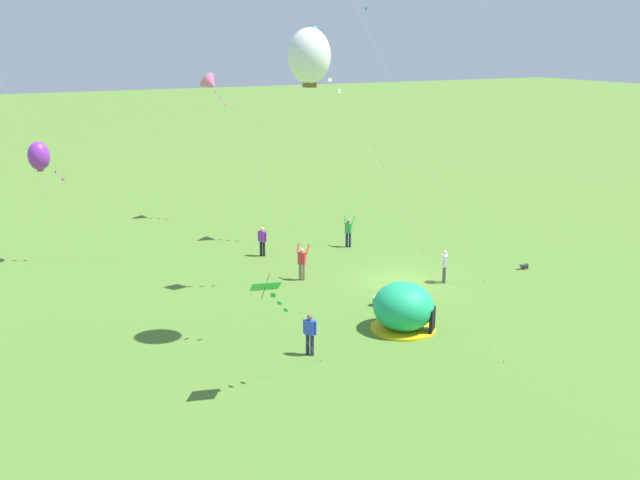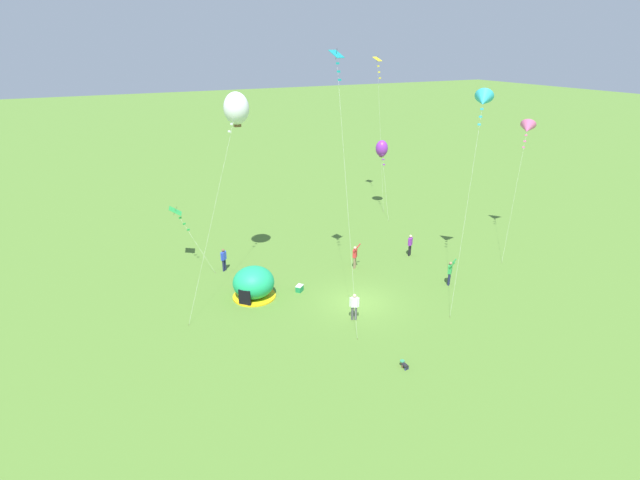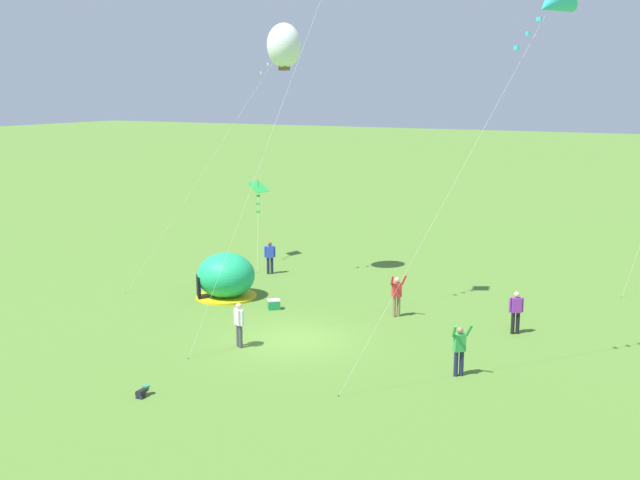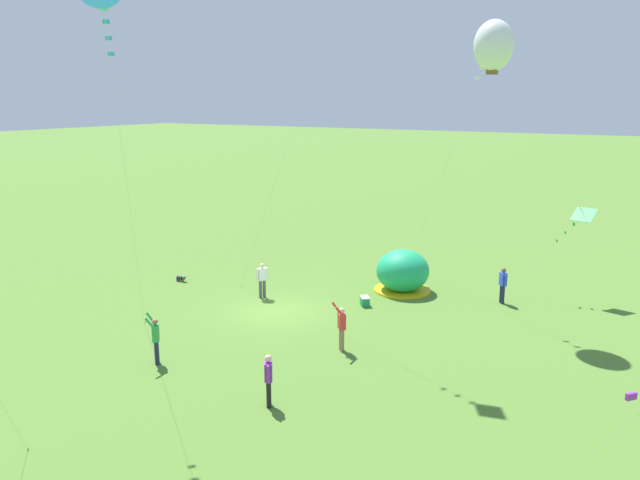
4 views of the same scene
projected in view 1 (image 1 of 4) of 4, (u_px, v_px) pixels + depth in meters
The scene contains 14 objects.
ground_plane at pixel (401, 280), 38.98m from camera, with size 300.00×300.00×0.00m, color #517A2D.
popup_tent at pixel (404, 308), 32.16m from camera, with size 2.81×2.81×2.10m.
cooler_box at pixel (379, 301), 35.20m from camera, with size 0.64×0.62×0.44m.
toddler_crawling at pixel (524, 266), 40.78m from camera, with size 0.27×0.55×0.32m.
person_strolling at pixel (445, 265), 38.33m from camera, with size 0.52×0.40×1.72m.
person_flying_kite at pixel (348, 231), 44.85m from camera, with size 0.71×0.69×1.89m.
person_watching_sky at pixel (262, 240), 43.01m from camera, with size 0.51×0.41×1.72m.
person_near_tent at pixel (310, 332), 29.56m from camera, with size 0.48×0.42×1.72m.
person_far_back at pixel (302, 262), 38.75m from camera, with size 0.71×0.69×1.89m.
kite_white at pixel (309, 56), 28.30m from camera, with size 6.32×6.54×12.60m.
kite_purple at pixel (39, 156), 40.55m from camera, with size 1.89×4.21×6.79m.
kite_green at pixel (268, 290), 25.45m from camera, with size 2.35×3.64×4.50m.
kite_pink at pixel (211, 84), 49.79m from camera, with size 5.60×4.50×9.96m.
kite_cyan at pixel (317, 39), 43.36m from camera, with size 5.92×5.39×12.85m.
Camera 1 is at (-31.03, 20.69, 12.26)m, focal length 42.00 mm.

